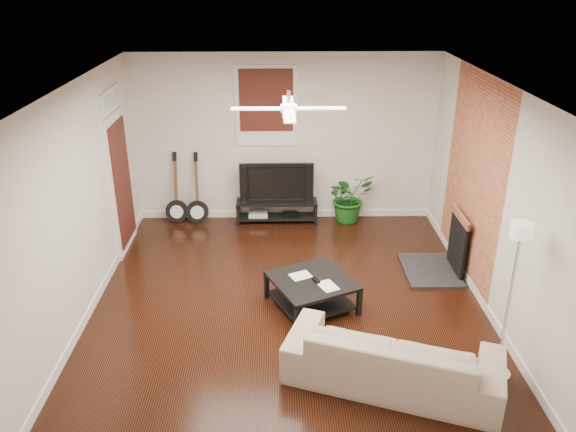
# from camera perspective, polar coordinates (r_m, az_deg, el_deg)

# --- Properties ---
(room) EXTENTS (5.01, 6.01, 2.81)m
(room) POSITION_cam_1_polar(r_m,az_deg,el_deg) (6.64, 0.07, 0.59)
(room) COLOR black
(room) RESTS_ON ground
(brick_accent) EXTENTS (0.02, 2.20, 2.80)m
(brick_accent) POSITION_cam_1_polar(r_m,az_deg,el_deg) (8.00, 18.05, 3.51)
(brick_accent) COLOR #B45E3A
(brick_accent) RESTS_ON floor
(fireplace) EXTENTS (0.80, 1.10, 0.92)m
(fireplace) POSITION_cam_1_polar(r_m,az_deg,el_deg) (8.27, 15.35, -2.58)
(fireplace) COLOR black
(fireplace) RESTS_ON floor
(window_back) EXTENTS (1.00, 0.06, 1.30)m
(window_back) POSITION_cam_1_polar(r_m,az_deg,el_deg) (9.30, -2.20, 10.93)
(window_back) COLOR #3E1710
(window_back) RESTS_ON wall_back
(door_left) EXTENTS (0.08, 1.00, 2.50)m
(door_left) POSITION_cam_1_polar(r_m,az_deg,el_deg) (8.78, -16.52, 4.41)
(door_left) COLOR white
(door_left) RESTS_ON wall_left
(tv_stand) EXTENTS (1.36, 0.36, 0.38)m
(tv_stand) POSITION_cam_1_polar(r_m,az_deg,el_deg) (9.67, -1.12, 0.46)
(tv_stand) COLOR black
(tv_stand) RESTS_ON floor
(tv) EXTENTS (1.22, 0.16, 0.70)m
(tv) POSITION_cam_1_polar(r_m,az_deg,el_deg) (9.48, -1.15, 3.52)
(tv) COLOR black
(tv) RESTS_ON tv_stand
(coffee_table) EXTENTS (1.24, 1.24, 0.39)m
(coffee_table) POSITION_cam_1_polar(r_m,az_deg,el_deg) (7.31, 2.39, -7.71)
(coffee_table) COLOR black
(coffee_table) RESTS_ON floor
(sofa) EXTENTS (2.35, 1.56, 0.64)m
(sofa) POSITION_cam_1_polar(r_m,az_deg,el_deg) (6.13, 10.46, -13.72)
(sofa) COLOR #C1A890
(sofa) RESTS_ON floor
(floor_lamp) EXTENTS (0.38, 0.38, 1.79)m
(floor_lamp) POSITION_cam_1_polar(r_m,az_deg,el_deg) (6.22, 21.26, -8.12)
(floor_lamp) COLOR silver
(floor_lamp) RESTS_ON floor
(potted_plant) EXTENTS (0.97, 0.91, 0.86)m
(potted_plant) POSITION_cam_1_polar(r_m,az_deg,el_deg) (9.69, 6.15, 1.92)
(potted_plant) COLOR #195A1B
(potted_plant) RESTS_ON floor
(guitar_left) EXTENTS (0.39, 0.29, 1.23)m
(guitar_left) POSITION_cam_1_polar(r_m,az_deg,el_deg) (9.63, -11.26, 2.63)
(guitar_left) COLOR black
(guitar_left) RESTS_ON floor
(guitar_right) EXTENTS (0.40, 0.29, 1.23)m
(guitar_right) POSITION_cam_1_polar(r_m,az_deg,el_deg) (9.55, -9.22, 2.60)
(guitar_right) COLOR black
(guitar_right) RESTS_ON floor
(ceiling_fan) EXTENTS (1.24, 1.24, 0.32)m
(ceiling_fan) POSITION_cam_1_polar(r_m,az_deg,el_deg) (6.26, 0.07, 10.74)
(ceiling_fan) COLOR white
(ceiling_fan) RESTS_ON ceiling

